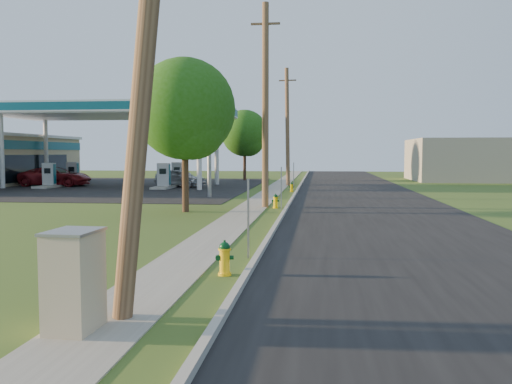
# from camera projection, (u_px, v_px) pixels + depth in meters

# --- Properties ---
(ground_plane) EXTENTS (140.00, 140.00, 0.00)m
(ground_plane) POSITION_uv_depth(u_px,v_px,m) (203.00, 304.00, 9.51)
(ground_plane) COLOR #3B5620
(ground_plane) RESTS_ON ground
(road) EXTENTS (8.00, 120.00, 0.02)m
(road) POSITION_uv_depth(u_px,v_px,m) (391.00, 229.00, 18.89)
(road) COLOR black
(road) RESTS_ON ground
(curb) EXTENTS (0.15, 120.00, 0.15)m
(curb) POSITION_uv_depth(u_px,v_px,m) (276.00, 225.00, 19.35)
(curb) COLOR #A5A298
(curb) RESTS_ON ground
(sidewalk) EXTENTS (1.50, 120.00, 0.03)m
(sidewalk) POSITION_uv_depth(u_px,v_px,m) (228.00, 226.00, 19.56)
(sidewalk) COLOR gray
(sidewalk) RESTS_ON ground
(forecourt) EXTENTS (26.00, 28.00, 0.02)m
(forecourt) POSITION_uv_depth(u_px,v_px,m) (92.00, 186.00, 43.07)
(forecourt) COLOR black
(forecourt) RESTS_ON ground
(utility_pole_near) EXTENTS (1.40, 0.32, 9.48)m
(utility_pole_near) POSITION_uv_depth(u_px,v_px,m) (148.00, 11.00, 8.24)
(utility_pole_near) COLOR brown
(utility_pole_near) RESTS_ON ground
(utility_pole_mid) EXTENTS (1.40, 0.32, 9.80)m
(utility_pole_mid) POSITION_uv_depth(u_px,v_px,m) (265.00, 105.00, 26.06)
(utility_pole_mid) COLOR brown
(utility_pole_mid) RESTS_ON ground
(utility_pole_far) EXTENTS (1.40, 0.32, 9.50)m
(utility_pole_far) POSITION_uv_depth(u_px,v_px,m) (287.00, 126.00, 43.91)
(utility_pole_far) COLOR brown
(utility_pole_far) RESTS_ON ground
(sign_post_near) EXTENTS (0.05, 0.04, 2.00)m
(sign_post_near) POSITION_uv_depth(u_px,v_px,m) (248.00, 219.00, 13.57)
(sign_post_near) COLOR gray
(sign_post_near) RESTS_ON ground
(sign_post_mid) EXTENTS (0.05, 0.04, 2.00)m
(sign_post_mid) POSITION_uv_depth(u_px,v_px,m) (281.00, 188.00, 25.26)
(sign_post_mid) COLOR gray
(sign_post_mid) RESTS_ON ground
(sign_post_far) EXTENTS (0.05, 0.04, 2.00)m
(sign_post_far) POSITION_uv_depth(u_px,v_px,m) (294.00, 177.00, 37.35)
(sign_post_far) COLOR gray
(sign_post_far) RESTS_ON ground
(gas_canopy) EXTENTS (18.18, 9.18, 6.40)m
(gas_canopy) POSITION_uv_depth(u_px,v_px,m) (114.00, 112.00, 42.41)
(gas_canopy) COLOR silver
(gas_canopy) RESTS_ON ground
(fuel_pump_nw) EXTENTS (1.20, 3.20, 1.90)m
(fuel_pump_nw) POSITION_uv_depth(u_px,v_px,m) (49.00, 178.00, 41.33)
(fuel_pump_nw) COLOR #A5A298
(fuel_pump_nw) RESTS_ON ground
(fuel_pump_ne) EXTENTS (1.20, 3.20, 1.90)m
(fuel_pump_ne) POSITION_uv_depth(u_px,v_px,m) (164.00, 179.00, 40.28)
(fuel_pump_ne) COLOR #A5A298
(fuel_pump_ne) RESTS_ON ground
(fuel_pump_sw) EXTENTS (1.20, 3.20, 1.90)m
(fuel_pump_sw) POSITION_uv_depth(u_px,v_px,m) (73.00, 176.00, 45.29)
(fuel_pump_sw) COLOR #A5A298
(fuel_pump_sw) RESTS_ON ground
(fuel_pump_se) EXTENTS (1.20, 3.20, 1.90)m
(fuel_pump_se) POSITION_uv_depth(u_px,v_px,m) (178.00, 177.00, 44.24)
(fuel_pump_se) COLOR #A5A298
(fuel_pump_se) RESTS_ON ground
(price_pylon) EXTENTS (0.34, 2.04, 6.85)m
(price_pylon) POSITION_uv_depth(u_px,v_px,m) (209.00, 106.00, 31.93)
(price_pylon) COLOR gray
(price_pylon) RESTS_ON ground
(distant_building) EXTENTS (14.00, 10.00, 4.00)m
(distant_building) POSITION_uv_depth(u_px,v_px,m) (487.00, 160.00, 51.85)
(distant_building) COLOR gray
(distant_building) RESTS_ON ground
(tree_verge) EXTENTS (4.54, 4.54, 6.88)m
(tree_verge) POSITION_uv_depth(u_px,v_px,m) (186.00, 113.00, 24.00)
(tree_verge) COLOR #332116
(tree_verge) RESTS_ON ground
(tree_lot) EXTENTS (4.50, 4.50, 6.83)m
(tree_lot) POSITION_uv_depth(u_px,v_px,m) (246.00, 135.00, 52.13)
(tree_lot) COLOR #332116
(tree_lot) RESTS_ON ground
(hydrant_near) EXTENTS (0.40, 0.35, 0.77)m
(hydrant_near) POSITION_uv_depth(u_px,v_px,m) (225.00, 258.00, 11.70)
(hydrant_near) COLOR yellow
(hydrant_near) RESTS_ON ground
(hydrant_mid) EXTENTS (0.36, 0.32, 0.70)m
(hydrant_mid) POSITION_uv_depth(u_px,v_px,m) (276.00, 201.00, 26.00)
(hydrant_mid) COLOR yellow
(hydrant_mid) RESTS_ON ground
(hydrant_far) EXTENTS (0.34, 0.30, 0.67)m
(hydrant_far) POSITION_uv_depth(u_px,v_px,m) (292.00, 187.00, 36.95)
(hydrant_far) COLOR yellow
(hydrant_far) RESTS_ON ground
(utility_cabinet) EXTENTS (0.71, 0.91, 1.52)m
(utility_cabinet) POSITION_uv_depth(u_px,v_px,m) (74.00, 281.00, 7.97)
(utility_cabinet) COLOR #BEAD8B
(utility_cabinet) RESTS_ON ground
(car_red) EXTENTS (5.60, 2.63, 1.55)m
(car_red) POSITION_uv_depth(u_px,v_px,m) (56.00, 177.00, 43.18)
(car_red) COLOR maroon
(car_red) RESTS_ON ground
(car_silver) EXTENTS (4.54, 3.27, 1.43)m
(car_silver) POSITION_uv_depth(u_px,v_px,m) (180.00, 178.00, 42.14)
(car_silver) COLOR #B9BBC1
(car_silver) RESTS_ON ground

